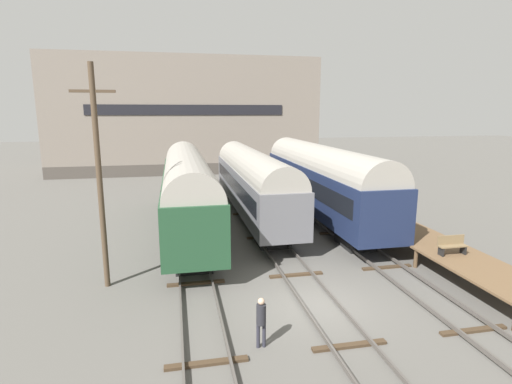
{
  "coord_description": "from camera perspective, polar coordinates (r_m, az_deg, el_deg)",
  "views": [
    {
      "loc": [
        -5.46,
        -14.14,
        7.7
      ],
      "look_at": [
        0.0,
        12.56,
        2.2
      ],
      "focal_mm": 28.0,
      "sensor_mm": 36.0,
      "label": 1
    }
  ],
  "objects": [
    {
      "name": "train_car_green",
      "position": [
        25.8,
        -9.76,
        0.72
      ],
      "size": [
        3.0,
        18.43,
        5.25
      ],
      "color": "black",
      "rests_on": "ground"
    },
    {
      "name": "warehouse_building",
      "position": [
        55.98,
        -9.98,
        10.72
      ],
      "size": [
        33.27,
        13.59,
        14.39
      ],
      "color": "#46403A",
      "rests_on": "ground"
    },
    {
      "name": "station_platform",
      "position": [
        22.39,
        24.75,
        -7.21
      ],
      "size": [
        2.89,
        12.48,
        1.03
      ],
      "color": "brown",
      "rests_on": "ground"
    },
    {
      "name": "track_left",
      "position": [
        16.05,
        -7.97,
        -16.8
      ],
      "size": [
        2.6,
        60.0,
        0.26
      ],
      "color": "#4C4742",
      "rests_on": "ground"
    },
    {
      "name": "bench",
      "position": [
        21.22,
        26.18,
        -6.73
      ],
      "size": [
        1.4,
        0.4,
        0.91
      ],
      "color": "brown",
      "rests_on": "station_platform"
    },
    {
      "name": "person_worker",
      "position": [
        13.72,
        0.74,
        -17.53
      ],
      "size": [
        0.32,
        0.32,
        1.75
      ],
      "color": "#282833",
      "rests_on": "ground"
    },
    {
      "name": "track_middle",
      "position": [
        16.94,
        8.85,
        -15.23
      ],
      "size": [
        2.6,
        60.0,
        0.26
      ],
      "color": "#4C4742",
      "rests_on": "ground"
    },
    {
      "name": "ground_plane",
      "position": [
        17.0,
        8.84,
        -15.66
      ],
      "size": [
        200.0,
        200.0,
        0.0
      ],
      "primitive_type": "plane",
      "color": "#56544F"
    },
    {
      "name": "track_right",
      "position": [
        19.0,
        22.75,
        -12.96
      ],
      "size": [
        2.6,
        60.0,
        0.26
      ],
      "color": "#4C4742",
      "rests_on": "ground"
    },
    {
      "name": "utility_pole",
      "position": [
        18.27,
        -21.49,
        2.13
      ],
      "size": [
        1.8,
        0.24,
        9.69
      ],
      "color": "#473828",
      "rests_on": "ground"
    },
    {
      "name": "train_car_navy",
      "position": [
        28.94,
        9.25,
        2.02
      ],
      "size": [
        3.09,
        18.77,
        5.37
      ],
      "color": "black",
      "rests_on": "ground"
    },
    {
      "name": "train_car_grey",
      "position": [
        29.01,
        -0.54,
        1.79
      ],
      "size": [
        2.89,
        18.53,
        5.0
      ],
      "color": "black",
      "rests_on": "ground"
    }
  ]
}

